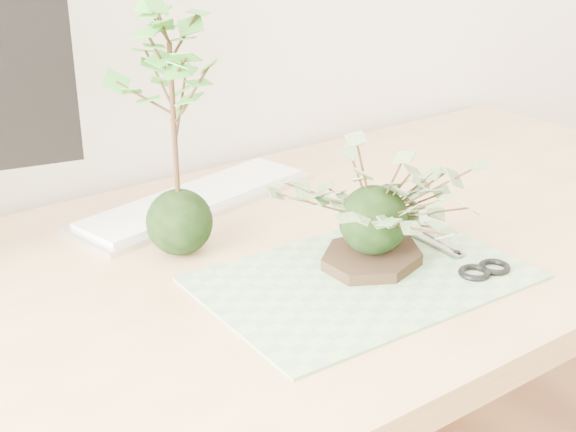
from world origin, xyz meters
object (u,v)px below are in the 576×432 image
Objects in this scene: desk at (283,311)px; keyboard at (196,200)px; ivy_kokedama at (375,189)px; maple_kokedama at (170,60)px.

keyboard is at bearing 91.75° from desk.
ivy_kokedama reaches higher than keyboard.
maple_kokedama reaches higher than ivy_kokedama.
ivy_kokedama is 0.34m from keyboard.
keyboard is (-0.01, 0.22, 0.10)m from desk.
desk is 4.33× the size of maple_kokedama.
ivy_kokedama is at bearing -52.43° from desk.
keyboard is at bearing 53.32° from maple_kokedama.
maple_kokedama is (-0.11, 0.08, 0.35)m from desk.
keyboard reaches higher than desk.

